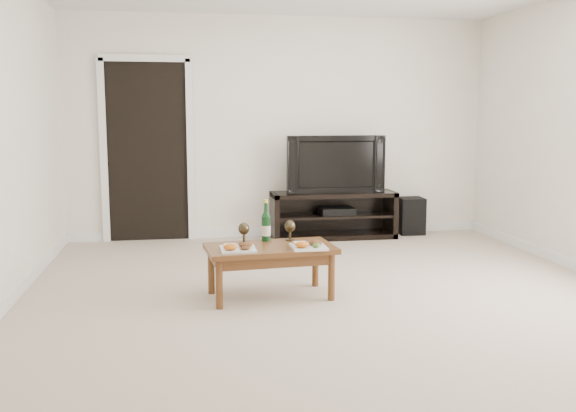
{
  "coord_description": "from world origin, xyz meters",
  "views": [
    {
      "loc": [
        -1.16,
        -4.83,
        1.48
      ],
      "look_at": [
        -0.29,
        0.44,
        0.7
      ],
      "focal_mm": 40.0,
      "sensor_mm": 36.0,
      "label": 1
    }
  ],
  "objects_px": {
    "media_console": "(333,215)",
    "television": "(334,164)",
    "subwoofer": "(411,216)",
    "coffee_table": "(270,271)"
  },
  "relations": [
    {
      "from": "media_console",
      "to": "television",
      "type": "distance_m",
      "value": 0.61
    },
    {
      "from": "subwoofer",
      "to": "coffee_table",
      "type": "bearing_deg",
      "value": -128.67
    },
    {
      "from": "media_console",
      "to": "subwoofer",
      "type": "relative_size",
      "value": 3.28
    },
    {
      "from": "television",
      "to": "coffee_table",
      "type": "height_order",
      "value": "television"
    },
    {
      "from": "coffee_table",
      "to": "subwoofer",
      "type": "bearing_deg",
      "value": 49.48
    },
    {
      "from": "media_console",
      "to": "coffee_table",
      "type": "height_order",
      "value": "media_console"
    },
    {
      "from": "subwoofer",
      "to": "television",
      "type": "bearing_deg",
      "value": -172.51
    },
    {
      "from": "subwoofer",
      "to": "coffee_table",
      "type": "height_order",
      "value": "subwoofer"
    },
    {
      "from": "television",
      "to": "subwoofer",
      "type": "xyz_separation_m",
      "value": [
        1.0,
        0.1,
        -0.66
      ]
    },
    {
      "from": "media_console",
      "to": "coffee_table",
      "type": "distance_m",
      "value": 2.57
    }
  ]
}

